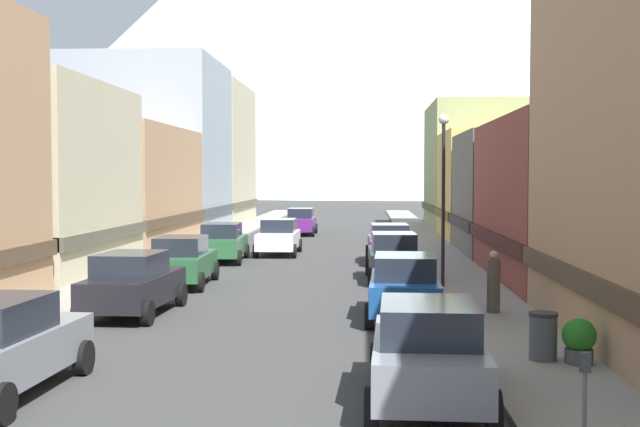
{
  "coord_description": "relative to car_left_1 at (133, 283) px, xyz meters",
  "views": [
    {
      "loc": [
        2.72,
        -6.34,
        3.89
      ],
      "look_at": [
        0.19,
        39.06,
        1.84
      ],
      "focal_mm": 45.86,
      "sensor_mm": 36.0,
      "label": 1
    }
  ],
  "objects": [
    {
      "name": "storefront_right_2",
      "position": [
        16.02,
        7.87,
        2.0
      ],
      "size": [
        9.74,
        11.99,
        6.02
      ],
      "color": "brown",
      "rests_on": "ground"
    },
    {
      "name": "storefront_left_3",
      "position": [
        -6.76,
        21.57,
        2.28
      ],
      "size": [
        6.43,
        13.31,
        6.6
      ],
      "color": "tan",
      "rests_on": "ground"
    },
    {
      "name": "trash_bin_right",
      "position": [
        10.15,
        -5.74,
        -0.26
      ],
      "size": [
        0.59,
        0.59,
        0.98
      ],
      "color": "#4C5156",
      "rests_on": "sidewalk_right"
    },
    {
      "name": "car_left_3",
      "position": [
        0.01,
        14.37,
        0.0
      ],
      "size": [
        2.22,
        4.47,
        1.78
      ],
      "color": "#265933",
      "rests_on": "ground"
    },
    {
      "name": "storefront_right_4",
      "position": [
        15.44,
        28.08,
        2.29
      ],
      "size": [
        8.58,
        8.99,
        6.64
      ],
      "color": "#D8B259",
      "rests_on": "ground"
    },
    {
      "name": "car_right_1",
      "position": [
        7.6,
        -0.21,
        0.0
      ],
      "size": [
        2.19,
        4.46,
        1.78
      ],
      "color": "#19478C",
      "rests_on": "ground"
    },
    {
      "name": "car_right_2",
      "position": [
        7.6,
        8.07,
        0.0
      ],
      "size": [
        2.15,
        4.44,
        1.78
      ],
      "color": "black",
      "rests_on": "ground"
    },
    {
      "name": "storefront_left_5",
      "position": [
        -8.09,
        46.73,
        4.75
      ],
      "size": [
        9.09,
        13.37,
        11.67
      ],
      "color": "beige",
      "rests_on": "ground"
    },
    {
      "name": "car_left_2",
      "position": [
        0.0,
        6.14,
        0.0
      ],
      "size": [
        2.18,
        4.45,
        1.78
      ],
      "color": "#265933",
      "rests_on": "ground"
    },
    {
      "name": "sidewalk_left",
      "position": [
        -2.45,
        18.85,
        -0.82
      ],
      "size": [
        2.5,
        100.0,
        0.15
      ],
      "primitive_type": "cube",
      "color": "gray",
      "rests_on": "ground"
    },
    {
      "name": "car_left_1",
      "position": [
        0.0,
        0.0,
        0.0
      ],
      "size": [
        2.23,
        4.47,
        1.78
      ],
      "color": "black",
      "rests_on": "ground"
    },
    {
      "name": "storefront_right_5",
      "position": [
        14.4,
        38.71,
        3.56
      ],
      "size": [
        6.49,
        12.11,
        9.24
      ],
      "color": "#8C9966",
      "rests_on": "ground"
    },
    {
      "name": "car_right_3",
      "position": [
        7.6,
        14.23,
        0.0
      ],
      "size": [
        2.14,
        4.44,
        1.78
      ],
      "color": "#591E72",
      "rests_on": "ground"
    },
    {
      "name": "car_driving_1",
      "position": [
        2.2,
        31.82,
        0.0
      ],
      "size": [
        2.06,
        4.4,
        1.78
      ],
      "color": "#591E72",
      "rests_on": "ground"
    },
    {
      "name": "storefront_left_2",
      "position": [
        -7.75,
        9.31,
        2.76
      ],
      "size": [
        8.4,
        10.27,
        7.61
      ],
      "color": "beige",
      "rests_on": "ground"
    },
    {
      "name": "storefront_right_3",
      "position": [
        16.29,
        18.68,
        2.03
      ],
      "size": [
        10.27,
        8.81,
        6.09
      ],
      "color": "#66605B",
      "rests_on": "ground"
    },
    {
      "name": "potted_plant_0",
      "position": [
        10.8,
        -6.02,
        -0.27
      ],
      "size": [
        0.68,
        0.68,
        0.91
      ],
      "color": "#4C4C51",
      "rests_on": "sidewalk_right"
    },
    {
      "name": "sidewalk_right",
      "position": [
        10.05,
        18.85,
        -0.82
      ],
      "size": [
        2.5,
        100.0,
        0.15
      ],
      "primitive_type": "cube",
      "color": "gray",
      "rests_on": "ground"
    },
    {
      "name": "pedestrian_0",
      "position": [
        10.05,
        0.1,
        0.04
      ],
      "size": [
        0.36,
        0.36,
        1.71
      ],
      "color": "brown",
      "rests_on": "sidewalk_right"
    },
    {
      "name": "streetlamp_right",
      "position": [
        9.15,
        5.29,
        3.09
      ],
      "size": [
        0.36,
        0.36,
        5.86
      ],
      "color": "black",
      "rests_on": "sidewalk_right"
    },
    {
      "name": "storefront_left_4",
      "position": [
        -8.57,
        34.05,
        4.9
      ],
      "size": [
        10.05,
        11.34,
        11.95
      ],
      "color": "#99A5B2",
      "rests_on": "ground"
    },
    {
      "name": "car_right_0",
      "position": [
        7.6,
        -8.56,
        0.0
      ],
      "size": [
        2.19,
        4.46,
        1.78
      ],
      "color": "slate",
      "rests_on": "ground"
    },
    {
      "name": "car_driving_0",
      "position": [
        2.2,
        17.93,
        0.0
      ],
      "size": [
        2.06,
        4.4,
        1.78
      ],
      "color": "silver",
      "rests_on": "ground"
    },
    {
      "name": "parking_meter_near",
      "position": [
        9.55,
        -11.17,
        0.11
      ],
      "size": [
        0.14,
        0.1,
        1.33
      ],
      "color": "#595960",
      "rests_on": "sidewalk_right"
    }
  ]
}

